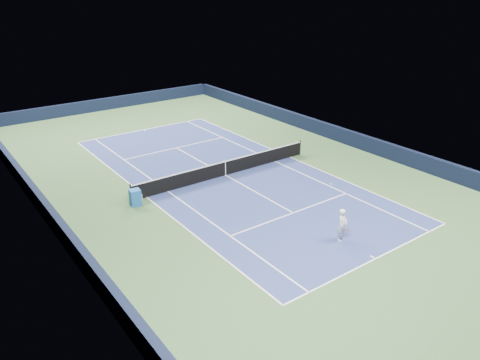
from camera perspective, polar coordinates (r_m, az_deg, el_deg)
ground at (r=29.76m, az=-1.78°, el=0.58°), size 40.00×40.00×0.00m
wall_far at (r=46.52m, az=-15.94°, el=8.92°), size 22.00×0.35×1.10m
wall_right at (r=36.39m, az=12.46°, el=5.30°), size 0.35×40.00×1.10m
wall_left at (r=25.63m, az=-22.21°, el=-3.92°), size 0.35×40.00×1.10m
court_surface at (r=29.76m, az=-1.78°, el=0.58°), size 10.97×23.77×0.01m
baseline_far at (r=39.56m, az=-11.64°, el=6.02°), size 10.97×0.08×0.00m
baseline_near at (r=22.10m, az=16.20°, el=-9.20°), size 10.97×0.08×0.00m
sideline_doubles_right at (r=32.93m, az=6.11°, el=2.79°), size 0.08×23.77×0.00m
sideline_doubles_left at (r=27.32m, az=-11.31°, el=-2.07°), size 0.08×23.77×0.00m
sideline_singles_right at (r=32.08m, az=4.29°, el=2.29°), size 0.08×23.77×0.00m
sideline_singles_left at (r=27.85m, az=-8.78°, el=-1.36°), size 0.08×23.77×0.00m
service_line_far at (r=34.88m, az=-7.77°, el=3.91°), size 8.23×0.08×0.00m
service_line_near at (r=25.23m, az=6.50°, el=-4.00°), size 8.23×0.08×0.00m
center_service_line at (r=29.76m, az=-1.78°, el=0.60°), size 0.08×12.80×0.00m
center_mark_far at (r=39.43m, az=-11.55°, el=5.97°), size 0.08×0.30×0.00m
center_mark_near at (r=22.17m, az=15.90°, el=-9.04°), size 0.08×0.30×0.00m
tennis_net at (r=29.57m, az=-1.79°, el=1.48°), size 12.90×0.10×1.07m
sponsor_cube at (r=26.34m, az=-12.64°, el=-2.09°), size 0.63×0.58×0.94m
tennis_player at (r=22.77m, az=12.37°, el=-5.38°), size 0.79×1.29×2.59m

